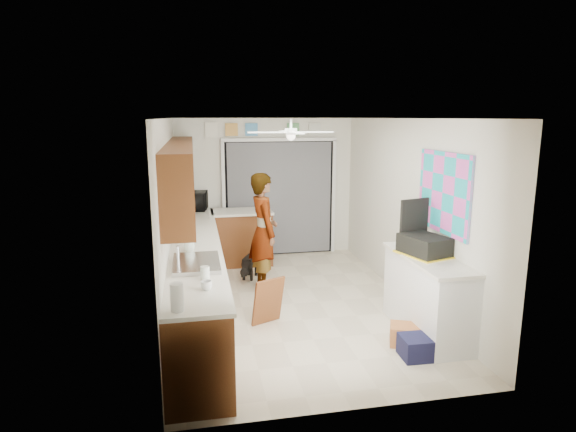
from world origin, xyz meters
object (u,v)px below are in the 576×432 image
cardboard_box (407,335)px  man (264,232)px  suitcase (424,245)px  paper_towel_roll (177,297)px  navy_crate (419,347)px  cup (206,285)px  microwave (196,201)px  dog (250,266)px  soap_bottle (189,238)px

cardboard_box → man: 2.60m
suitcase → cardboard_box: suitcase is taller
paper_towel_roll → navy_crate: (2.46, 0.52, -0.94)m
cup → man: size_ratio=0.06×
microwave → navy_crate: bearing=-143.9°
dog → cup: bearing=-79.7°
microwave → cup: microwave is taller
cup → man: (0.90, 2.47, -0.11)m
cup → man: 2.63m
cup → dog: bearing=76.0°
navy_crate → suitcase: bearing=63.0°
soap_bottle → suitcase: 2.77m
soap_bottle → man: 1.53m
paper_towel_roll → navy_crate: size_ratio=0.63×
man → dog: bearing=8.3°
paper_towel_roll → dog: paper_towel_roll is taller
cardboard_box → man: size_ratio=0.21×
paper_towel_roll → navy_crate: bearing=11.9°
microwave → paper_towel_roll: size_ratio=2.31×
microwave → dog: 1.60m
navy_crate → cup: bearing=-178.4°
microwave → soap_bottle: (-0.10, -2.65, 0.01)m
paper_towel_roll → man: (1.15, 2.93, -0.19)m
soap_bottle → cardboard_box: size_ratio=0.89×
microwave → paper_towel_roll: microwave is taller
paper_towel_roll → suitcase: size_ratio=0.45×
soap_bottle → suitcase: (2.68, -0.70, -0.05)m
man → cup: bearing=152.2°
navy_crate → dog: (-1.46, 2.93, 0.08)m
microwave → man: man is taller
microwave → man: (0.95, -1.57, -0.22)m
cup → suitcase: (2.53, 0.69, 0.07)m
microwave → dog: bearing=-136.2°
soap_bottle → cup: 1.40m
microwave → man: 1.85m
dog → microwave: bearing=151.6°
suitcase → man: (-1.63, 1.78, -0.18)m
suitcase → cup: bearing=178.7°
microwave → paper_towel_roll: bearing=-175.9°
cup → dog: 3.18m
suitcase → dog: size_ratio=1.06×
paper_towel_roll → man: size_ratio=0.14×
microwave → cardboard_box: size_ratio=1.51×
soap_bottle → microwave: bearing=87.8°
soap_bottle → suitcase: size_ratio=0.61×
paper_towel_roll → soap_bottle: bearing=87.1°
cardboard_box → dog: size_ratio=0.73×
soap_bottle → cardboard_box: soap_bottle is taller
cup → paper_towel_roll: (-0.25, -0.46, 0.08)m
soap_bottle → man: man is taller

